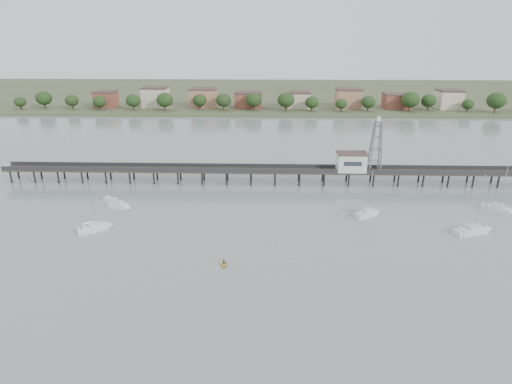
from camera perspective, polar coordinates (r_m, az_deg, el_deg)
ground_plane at (r=70.37m, az=0.15°, el=-15.33°), size 500.00×500.00×0.00m
pier at (r=122.79m, az=0.94°, el=2.87°), size 150.00×5.00×5.50m
pier_building at (r=124.17m, az=12.59°, el=3.96°), size 8.40×5.40×5.30m
lattice_tower at (r=124.40m, az=15.70°, el=5.84°), size 3.20×3.20×15.50m
sailboat_e at (r=119.54m, az=29.96°, el=-2.13°), size 6.99×6.13×12.05m
sailboat_a at (r=101.24m, az=-20.21°, el=-4.39°), size 7.13×6.08×12.16m
sailboat_d at (r=105.45m, az=27.47°, el=-4.52°), size 9.03×5.18×14.30m
sailboat_b at (r=111.03m, az=-17.50°, el=-1.83°), size 6.26×3.53×10.16m
sailboat_c at (r=105.74m, az=15.00°, el=-2.71°), size 6.96×5.58×11.69m
white_tender at (r=117.03m, az=-18.88°, el=-0.95°), size 3.94×2.49×1.42m
yellow_dinghy at (r=81.85m, az=-4.31°, el=-9.74°), size 1.70×0.59×2.34m
dinghy_occupant at (r=81.85m, az=-4.31°, el=-9.74°), size 0.82×1.18×0.26m
mooring_buoys at (r=95.51m, az=2.29°, el=-4.94°), size 87.52×25.34×0.39m
far_shore at (r=299.20m, az=1.54°, el=12.93°), size 500.00×170.00×10.40m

